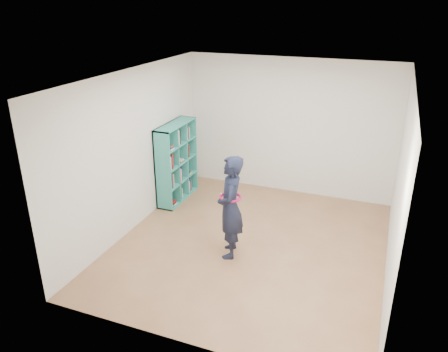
% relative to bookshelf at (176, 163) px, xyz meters
% --- Properties ---
extents(floor, '(4.50, 4.50, 0.00)m').
position_rel_bookshelf_xyz_m(floor, '(1.85, -1.12, -0.72)').
color(floor, brown).
rests_on(floor, ground).
extents(ceiling, '(4.50, 4.50, 0.00)m').
position_rel_bookshelf_xyz_m(ceiling, '(1.85, -1.12, 1.88)').
color(ceiling, white).
rests_on(ceiling, wall_back).
extents(wall_left, '(0.02, 4.50, 2.60)m').
position_rel_bookshelf_xyz_m(wall_left, '(-0.15, -1.12, 0.58)').
color(wall_left, silver).
rests_on(wall_left, floor).
extents(wall_right, '(0.02, 4.50, 2.60)m').
position_rel_bookshelf_xyz_m(wall_right, '(3.85, -1.12, 0.58)').
color(wall_right, silver).
rests_on(wall_right, floor).
extents(wall_back, '(4.00, 0.02, 2.60)m').
position_rel_bookshelf_xyz_m(wall_back, '(1.85, 1.13, 0.58)').
color(wall_back, silver).
rests_on(wall_back, floor).
extents(wall_front, '(4.00, 0.02, 2.60)m').
position_rel_bookshelf_xyz_m(wall_front, '(1.85, -3.37, 0.58)').
color(wall_front, silver).
rests_on(wall_front, floor).
extents(bookshelf, '(0.32, 1.11, 1.48)m').
position_rel_bookshelf_xyz_m(bookshelf, '(0.00, 0.00, 0.00)').
color(bookshelf, teal).
rests_on(bookshelf, floor).
extents(person, '(0.52, 0.65, 1.56)m').
position_rel_bookshelf_xyz_m(person, '(1.64, -1.47, 0.06)').
color(person, black).
rests_on(person, floor).
extents(smartphone, '(0.04, 0.08, 0.12)m').
position_rel_bookshelf_xyz_m(smartphone, '(1.48, -1.41, 0.17)').
color(smartphone, silver).
rests_on(smartphone, person).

